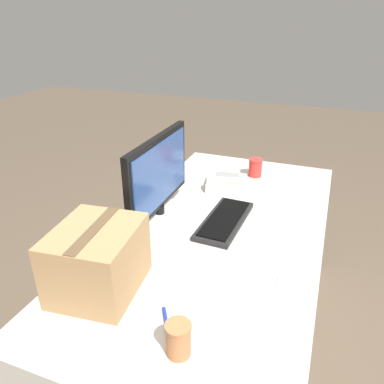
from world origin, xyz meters
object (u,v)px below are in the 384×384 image
(monitor, at_px, (159,185))
(cardboard_box, at_px, (98,260))
(paper_cup_right, at_px, (255,168))
(spoon, at_px, (262,292))
(pen_marker, at_px, (166,322))
(keyboard, at_px, (224,220))
(desk_phone, at_px, (227,183))
(paper_cup_left, at_px, (178,339))
(sticky_note_pad, at_px, (288,284))

(monitor, height_order, cardboard_box, monitor)
(monitor, bearing_deg, paper_cup_right, -24.52)
(paper_cup_right, relative_size, spoon, 0.77)
(monitor, bearing_deg, pen_marker, -153.23)
(keyboard, xyz_separation_m, pen_marker, (-0.66, -0.00, -0.01))
(monitor, distance_m, cardboard_box, 0.51)
(desk_phone, distance_m, paper_cup_left, 1.13)
(spoon, distance_m, cardboard_box, 0.58)
(paper_cup_left, xyz_separation_m, cardboard_box, (0.17, 0.37, 0.06))
(sticky_note_pad, bearing_deg, cardboard_box, 112.09)
(spoon, bearing_deg, paper_cup_left, -99.64)
(monitor, height_order, pen_marker, monitor)
(cardboard_box, bearing_deg, sticky_note_pad, -67.91)
(monitor, xyz_separation_m, paper_cup_left, (-0.67, -0.37, -0.12))
(spoon, height_order, cardboard_box, cardboard_box)
(paper_cup_right, distance_m, cardboard_box, 1.21)
(cardboard_box, bearing_deg, paper_cup_left, -114.29)
(monitor, bearing_deg, keyboard, -75.13)
(desk_phone, distance_m, cardboard_box, 0.98)
(pen_marker, bearing_deg, paper_cup_right, -31.80)
(paper_cup_right, xyz_separation_m, pen_marker, (-1.25, 0.01, -0.05))
(cardboard_box, height_order, pen_marker, cardboard_box)
(paper_cup_left, bearing_deg, monitor, 29.07)
(pen_marker, xyz_separation_m, sticky_note_pad, (0.33, -0.33, -0.00))
(paper_cup_left, relative_size, paper_cup_right, 1.01)
(paper_cup_left, bearing_deg, desk_phone, 9.23)
(desk_phone, distance_m, spoon, 0.86)
(paper_cup_left, height_order, pen_marker, paper_cup_left)
(paper_cup_right, height_order, sticky_note_pad, paper_cup_right)
(keyboard, height_order, paper_cup_right, paper_cup_right)
(pen_marker, bearing_deg, sticky_note_pad, -76.73)
(paper_cup_right, height_order, pen_marker, paper_cup_right)
(keyboard, xyz_separation_m, cardboard_box, (-0.59, 0.28, 0.10))
(paper_cup_left, height_order, cardboard_box, cardboard_box)
(paper_cup_right, relative_size, sticky_note_pad, 1.45)
(spoon, xyz_separation_m, pen_marker, (-0.25, 0.25, 0.00))
(paper_cup_right, bearing_deg, sticky_note_pad, -160.84)
(desk_phone, bearing_deg, paper_cup_left, 177.43)
(spoon, bearing_deg, monitor, 165.62)
(spoon, xyz_separation_m, cardboard_box, (-0.18, 0.54, 0.12))
(keyboard, distance_m, spoon, 0.48)
(sticky_note_pad, bearing_deg, paper_cup_right, 19.16)
(monitor, xyz_separation_m, keyboard, (0.08, -0.29, -0.16))
(keyboard, distance_m, pen_marker, 0.66)
(paper_cup_right, xyz_separation_m, cardboard_box, (-1.17, 0.30, 0.06))
(cardboard_box, bearing_deg, monitor, 0.83)
(desk_phone, relative_size, cardboard_box, 0.74)
(monitor, xyz_separation_m, cardboard_box, (-0.51, -0.01, -0.06))
(sticky_note_pad, bearing_deg, monitor, 67.52)
(cardboard_box, distance_m, pen_marker, 0.32)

